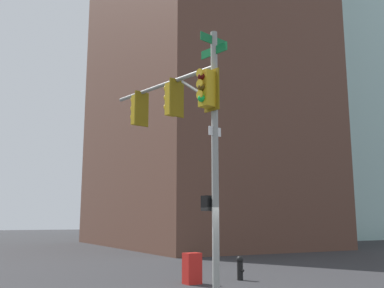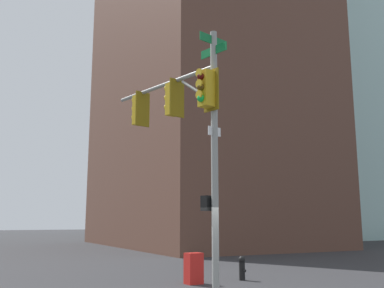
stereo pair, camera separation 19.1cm
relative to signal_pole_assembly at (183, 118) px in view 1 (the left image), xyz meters
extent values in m
cylinder|color=gray|center=(1.15, 0.36, -1.41)|extent=(0.19, 0.19, 7.37)
cylinder|color=gray|center=(-1.07, -0.22, 1.26)|extent=(4.48, 1.27, 0.12)
cylinder|color=gray|center=(0.35, 0.15, 0.81)|extent=(1.03, 0.34, 0.75)
cube|color=#0F6B33|center=(1.15, 0.36, 2.02)|extent=(0.29, 1.01, 0.24)
cube|color=#0F6B33|center=(1.15, 0.36, 1.72)|extent=(0.96, 0.28, 0.24)
cube|color=white|center=(1.15, 0.36, -0.57)|extent=(0.14, 0.44, 0.24)
cube|color=gold|center=(-0.56, -0.09, 0.70)|extent=(0.41, 0.41, 1.00)
cube|color=#775E0F|center=(-0.38, -0.04, 0.70)|extent=(0.18, 0.54, 1.16)
sphere|color=#470A07|center=(-0.76, -0.14, 1.00)|extent=(0.20, 0.20, 0.20)
cylinder|color=gold|center=(-0.82, -0.15, 1.09)|extent=(0.10, 0.23, 0.23)
sphere|color=#F29E0C|center=(-0.76, -0.14, 0.70)|extent=(0.20, 0.20, 0.20)
cylinder|color=gold|center=(-0.82, -0.15, 0.79)|extent=(0.10, 0.23, 0.23)
sphere|color=#0A3819|center=(-0.76, -0.14, 0.40)|extent=(0.20, 0.20, 0.20)
cylinder|color=gold|center=(-0.82, -0.15, 0.49)|extent=(0.10, 0.23, 0.23)
cube|color=gold|center=(-2.27, -0.53, 0.70)|extent=(0.41, 0.41, 1.00)
cube|color=#775E0F|center=(-2.09, -0.48, 0.70)|extent=(0.18, 0.54, 1.16)
sphere|color=#470A07|center=(-2.47, -0.58, 1.00)|extent=(0.20, 0.20, 0.20)
cylinder|color=gold|center=(-2.53, -0.60, 1.09)|extent=(0.10, 0.23, 0.23)
sphere|color=#F29E0C|center=(-2.47, -0.58, 0.70)|extent=(0.20, 0.20, 0.20)
cylinder|color=gold|center=(-2.53, -0.60, 0.79)|extent=(0.10, 0.23, 0.23)
sphere|color=#0A3819|center=(-2.47, -0.58, 0.40)|extent=(0.20, 0.20, 0.20)
cylinder|color=gold|center=(-2.53, -0.60, 0.49)|extent=(0.10, 0.23, 0.23)
cube|color=gold|center=(1.22, 0.07, 0.56)|extent=(0.41, 0.41, 1.00)
cube|color=#775E0F|center=(1.17, 0.26, 0.56)|extent=(0.54, 0.18, 1.16)
sphere|color=#470A07|center=(1.27, -0.12, 0.86)|extent=(0.20, 0.20, 0.20)
cylinder|color=gold|center=(1.29, -0.19, 0.95)|extent=(0.23, 0.10, 0.23)
sphere|color=#4C330A|center=(1.27, -0.12, 0.56)|extent=(0.20, 0.20, 0.20)
cylinder|color=gold|center=(1.29, -0.19, 0.65)|extent=(0.23, 0.10, 0.23)
sphere|color=green|center=(1.27, -0.12, 0.26)|extent=(0.20, 0.20, 0.20)
cylinder|color=gold|center=(1.29, -0.19, 0.35)|extent=(0.23, 0.10, 0.23)
cube|color=black|center=(0.91, 0.30, -2.48)|extent=(0.33, 0.41, 0.40)
cube|color=#EA5914|center=(0.78, 0.26, -2.48)|extent=(0.08, 0.25, 0.28)
cylinder|color=black|center=(-2.84, 3.83, -4.77)|extent=(0.22, 0.22, 0.65)
sphere|color=black|center=(-2.84, 3.83, -4.35)|extent=(0.26, 0.26, 0.26)
cylinder|color=black|center=(-2.68, 3.83, -4.74)|extent=(0.10, 0.09, 0.09)
cube|color=red|center=(-2.80, 1.80, -4.57)|extent=(0.48, 0.59, 1.05)
cube|color=brown|center=(-40.23, 31.91, 18.69)|extent=(20.15, 15.95, 47.57)
camera|label=1|loc=(10.95, -5.62, -2.94)|focal=40.72mm
camera|label=2|loc=(11.03, -5.46, -2.94)|focal=40.72mm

